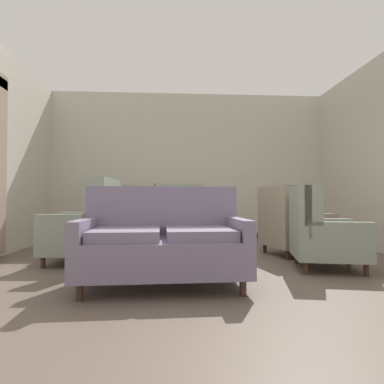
{
  "coord_description": "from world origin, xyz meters",
  "views": [
    {
      "loc": [
        -0.39,
        -3.91,
        0.83
      ],
      "look_at": [
        -0.12,
        0.33,
        0.93
      ],
      "focal_mm": 30.98,
      "sensor_mm": 36.0,
      "label": 1
    }
  ],
  "objects_px": {
    "armchair_back_corner": "(88,228)",
    "armchair_near_window": "(320,234)",
    "armchair_far_left": "(176,222)",
    "settee": "(163,243)",
    "armchair_near_sideboard": "(115,224)",
    "porcelain_vase": "(189,216)",
    "coffee_table": "(192,233)",
    "armchair_beside_settee": "(291,226)"
  },
  "relations": [
    {
      "from": "coffee_table",
      "to": "settee",
      "type": "distance_m",
      "value": 1.29
    },
    {
      "from": "armchair_back_corner",
      "to": "armchair_far_left",
      "type": "distance_m",
      "value": 1.72
    },
    {
      "from": "settee",
      "to": "armchair_near_sideboard",
      "type": "relative_size",
      "value": 1.37
    },
    {
      "from": "armchair_back_corner",
      "to": "armchair_beside_settee",
      "type": "distance_m",
      "value": 2.93
    },
    {
      "from": "armchair_back_corner",
      "to": "armchair_near_window",
      "type": "distance_m",
      "value": 2.95
    },
    {
      "from": "armchair_far_left",
      "to": "porcelain_vase",
      "type": "bearing_deg",
      "value": 88.15
    },
    {
      "from": "settee",
      "to": "armchair_far_left",
      "type": "xyz_separation_m",
      "value": [
        0.16,
        2.48,
        0.04
      ]
    },
    {
      "from": "settee",
      "to": "armchair_near_sideboard",
      "type": "height_order",
      "value": "armchair_near_sideboard"
    },
    {
      "from": "armchair_far_left",
      "to": "coffee_table",
      "type": "bearing_deg",
      "value": 89.55
    },
    {
      "from": "coffee_table",
      "to": "armchair_back_corner",
      "type": "distance_m",
      "value": 1.38
    },
    {
      "from": "settee",
      "to": "armchair_near_sideboard",
      "type": "xyz_separation_m",
      "value": [
        -0.84,
        2.25,
        0.04
      ]
    },
    {
      "from": "armchair_near_window",
      "to": "armchair_far_left",
      "type": "distance_m",
      "value": 2.51
    },
    {
      "from": "armchair_beside_settee",
      "to": "armchair_back_corner",
      "type": "bearing_deg",
      "value": 86.27
    },
    {
      "from": "armchair_far_left",
      "to": "armchair_near_sideboard",
      "type": "bearing_deg",
      "value": 3.52
    },
    {
      "from": "settee",
      "to": "armchair_back_corner",
      "type": "xyz_separation_m",
      "value": [
        -1.02,
        1.23,
        0.05
      ]
    },
    {
      "from": "porcelain_vase",
      "to": "coffee_table",
      "type": "bearing_deg",
      "value": -47.66
    },
    {
      "from": "armchair_near_sideboard",
      "to": "porcelain_vase",
      "type": "bearing_deg",
      "value": 80.23
    },
    {
      "from": "armchair_back_corner",
      "to": "settee",
      "type": "bearing_deg",
      "value": 44.55
    },
    {
      "from": "armchair_near_sideboard",
      "to": "armchair_beside_settee",
      "type": "xyz_separation_m",
      "value": [
        2.73,
        -0.6,
        -0.01
      ]
    },
    {
      "from": "coffee_table",
      "to": "armchair_far_left",
      "type": "xyz_separation_m",
      "value": [
        -0.2,
        1.24,
        0.07
      ]
    },
    {
      "from": "settee",
      "to": "armchair_far_left",
      "type": "relative_size",
      "value": 1.46
    },
    {
      "from": "armchair_beside_settee",
      "to": "armchair_near_window",
      "type": "relative_size",
      "value": 1.04
    },
    {
      "from": "porcelain_vase",
      "to": "armchair_beside_settee",
      "type": "height_order",
      "value": "armchair_beside_settee"
    },
    {
      "from": "armchair_back_corner",
      "to": "armchair_near_window",
      "type": "bearing_deg",
      "value": 83.62
    },
    {
      "from": "settee",
      "to": "armchair_near_sideboard",
      "type": "distance_m",
      "value": 2.4
    },
    {
      "from": "porcelain_vase",
      "to": "armchair_back_corner",
      "type": "xyz_separation_m",
      "value": [
        -1.34,
        -0.05,
        -0.16
      ]
    },
    {
      "from": "armchair_near_sideboard",
      "to": "armchair_far_left",
      "type": "bearing_deg",
      "value": 132.98
    },
    {
      "from": "armchair_far_left",
      "to": "armchair_near_window",
      "type": "bearing_deg",
      "value": 123.47
    },
    {
      "from": "armchair_near_sideboard",
      "to": "armchair_back_corner",
      "type": "bearing_deg",
      "value": 20.29
    },
    {
      "from": "coffee_table",
      "to": "armchair_near_sideboard",
      "type": "bearing_deg",
      "value": 140.03
    },
    {
      "from": "coffee_table",
      "to": "armchair_beside_settee",
      "type": "relative_size",
      "value": 0.85
    },
    {
      "from": "armchair_beside_settee",
      "to": "porcelain_vase",
      "type": "bearing_deg",
      "value": 91.36
    },
    {
      "from": "porcelain_vase",
      "to": "settee",
      "type": "bearing_deg",
      "value": -104.27
    },
    {
      "from": "armchair_near_window",
      "to": "armchair_beside_settee",
      "type": "bearing_deg",
      "value": 11.84
    },
    {
      "from": "coffee_table",
      "to": "settee",
      "type": "xyz_separation_m",
      "value": [
        -0.36,
        -1.24,
        0.03
      ]
    },
    {
      "from": "armchair_beside_settee",
      "to": "armchair_far_left",
      "type": "xyz_separation_m",
      "value": [
        -1.72,
        0.83,
        0.01
      ]
    },
    {
      "from": "settee",
      "to": "armchair_back_corner",
      "type": "distance_m",
      "value": 1.59
    },
    {
      "from": "armchair_back_corner",
      "to": "armchair_near_sideboard",
      "type": "height_order",
      "value": "armchair_back_corner"
    },
    {
      "from": "armchair_back_corner",
      "to": "armchair_near_window",
      "type": "xyz_separation_m",
      "value": [
        2.89,
        -0.58,
        -0.03
      ]
    },
    {
      "from": "porcelain_vase",
      "to": "armchair_near_sideboard",
      "type": "distance_m",
      "value": 1.53
    },
    {
      "from": "porcelain_vase",
      "to": "armchair_near_sideboard",
      "type": "xyz_separation_m",
      "value": [
        -1.17,
        0.97,
        -0.17
      ]
    },
    {
      "from": "armchair_near_window",
      "to": "armchair_back_corner",
      "type": "bearing_deg",
      "value": 91.18
    }
  ]
}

